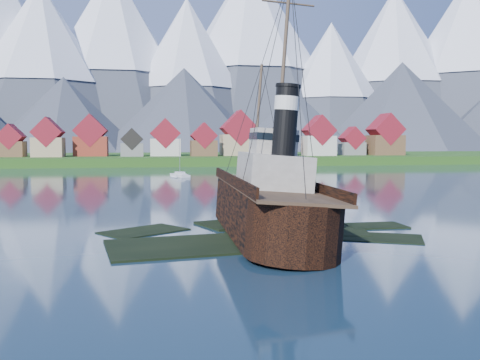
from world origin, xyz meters
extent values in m
plane|color=#152A3C|center=(0.00, 0.00, 0.00)|extent=(1400.00, 1400.00, 0.00)
cube|color=black|center=(-3.00, -2.00, -0.32)|extent=(19.08, 11.42, 1.00)
cube|color=black|center=(6.00, 4.00, -0.38)|extent=(15.15, 9.76, 1.00)
cube|color=black|center=(2.00, 9.00, -0.28)|extent=(11.45, 9.06, 1.00)
cube|color=black|center=(12.00, -1.00, -0.42)|extent=(10.27, 8.34, 1.00)
cube|color=black|center=(-9.00, 6.00, -0.40)|extent=(9.42, 8.68, 1.00)
cube|color=black|center=(15.00, 5.00, -0.35)|extent=(6.00, 4.00, 1.00)
cube|color=#1B4413|center=(0.00, 170.00, 0.00)|extent=(600.00, 80.00, 3.20)
cube|color=#3F3D38|center=(0.00, 132.00, 0.00)|extent=(600.00, 2.50, 2.00)
cube|color=brown|center=(-56.00, 153.00, 5.75)|extent=(9.00, 8.00, 5.50)
cube|color=maroon|center=(-56.00, 153.00, 10.12)|extent=(9.16, 8.16, 9.16)
cube|color=tan|center=(-43.00, 150.00, 6.40)|extent=(10.50, 9.00, 6.80)
cube|color=maroon|center=(-43.00, 150.00, 11.69)|extent=(10.69, 9.18, 10.69)
cube|color=maroon|center=(-29.00, 156.00, 6.60)|extent=(12.00, 8.50, 7.20)
cube|color=maroon|center=(-29.00, 156.00, 12.36)|extent=(12.22, 8.67, 12.22)
cube|color=slate|center=(-14.00, 151.00, 5.40)|extent=(8.00, 7.00, 4.80)
cube|color=black|center=(-14.00, 151.00, 9.24)|extent=(8.15, 7.14, 8.15)
cube|color=beige|center=(-2.00, 154.00, 6.20)|extent=(11.00, 9.50, 6.40)
cube|color=maroon|center=(-2.00, 154.00, 11.38)|extent=(11.20, 9.69, 11.20)
cube|color=brown|center=(12.00, 150.00, 5.90)|extent=(9.50, 8.00, 5.80)
cube|color=maroon|center=(12.00, 150.00, 10.51)|extent=(9.67, 8.16, 9.67)
cube|color=tan|center=(26.00, 155.00, 7.00)|extent=(13.50, 10.00, 8.00)
cube|color=maroon|center=(26.00, 155.00, 13.43)|extent=(13.75, 10.20, 13.75)
cube|color=maroon|center=(42.00, 152.00, 6.10)|extent=(10.00, 8.50, 6.20)
cube|color=black|center=(42.00, 152.00, 11.00)|extent=(10.18, 8.67, 10.18)
cube|color=beige|center=(56.00, 149.00, 6.75)|extent=(11.50, 9.00, 7.50)
cube|color=maroon|center=(56.00, 149.00, 12.57)|extent=(11.71, 9.18, 11.71)
cube|color=slate|center=(71.00, 153.00, 5.50)|extent=(9.00, 7.50, 5.00)
cube|color=maroon|center=(71.00, 153.00, 9.62)|extent=(9.16, 7.65, 9.16)
cube|color=brown|center=(84.00, 151.00, 6.90)|extent=(12.50, 10.00, 7.80)
cube|color=maroon|center=(84.00, 151.00, 13.05)|extent=(12.73, 10.20, 12.73)
cone|color=#2D333D|center=(-100.00, 455.00, 73.00)|extent=(180.00, 180.00, 150.00)
cone|color=white|center=(-100.00, 455.00, 103.00)|extent=(111.60, 111.60, 90.00)
cone|color=#2D333D|center=(-40.00, 495.00, 88.00)|extent=(210.00, 210.00, 180.00)
cone|color=white|center=(-40.00, 495.00, 124.00)|extent=(130.20, 130.20, 108.00)
cone|color=#2D333D|center=(30.00, 470.00, 70.50)|extent=(170.00, 170.00, 145.00)
cone|color=white|center=(30.00, 470.00, 99.50)|extent=(105.40, 105.40, 87.00)
cone|color=#2D333D|center=(100.00, 515.00, 98.00)|extent=(240.00, 240.00, 200.00)
cone|color=white|center=(100.00, 515.00, 138.00)|extent=(148.80, 148.80, 120.00)
cone|color=#2D333D|center=(170.00, 460.00, 60.50)|extent=(150.00, 150.00, 125.00)
cone|color=white|center=(170.00, 460.00, 85.50)|extent=(93.00, 93.00, 75.00)
cone|color=#2D333D|center=(250.00, 490.00, 83.00)|extent=(200.00, 200.00, 170.00)
cone|color=white|center=(250.00, 490.00, 117.00)|extent=(124.00, 124.00, 102.00)
cone|color=#2D333D|center=(330.00, 475.00, 93.00)|extent=(230.00, 230.00, 190.00)
cone|color=white|center=(330.00, 475.00, 131.00)|extent=(142.60, 142.60, 114.00)
cone|color=#2D333D|center=(-70.00, 374.00, 27.00)|extent=(120.00, 120.00, 58.00)
cone|color=#2D333D|center=(20.00, 369.00, 31.00)|extent=(136.00, 136.00, 66.00)
cone|color=#2D333D|center=(110.00, 373.00, 23.00)|extent=(110.00, 110.00, 50.00)
cone|color=#2D333D|center=(200.00, 370.00, 35.50)|extent=(150.00, 150.00, 75.00)
cube|color=black|center=(2.34, 1.57, 2.34)|extent=(7.31, 21.06, 4.39)
cone|color=black|center=(2.34, 15.24, 2.34)|extent=(7.31, 7.31, 7.31)
cylinder|color=black|center=(2.34, -8.96, 2.34)|extent=(7.31, 7.31, 4.39)
cube|color=#4C3826|center=(2.34, 1.57, 4.64)|extent=(7.17, 27.79, 0.26)
cube|color=black|center=(-1.18, 1.57, 5.11)|extent=(0.21, 26.92, 0.94)
cube|color=black|center=(5.85, 1.57, 5.11)|extent=(0.21, 26.92, 0.94)
cube|color=#ADA89E|center=(2.34, 0.01, 6.21)|extent=(5.43, 8.88, 3.13)
cube|color=#ADA89E|center=(2.34, 1.05, 8.93)|extent=(3.76, 4.18, 2.30)
cylinder|color=black|center=(2.34, -3.44, 10.70)|extent=(1.99, 1.99, 5.85)
cylinder|color=silver|center=(2.34, -3.44, 12.17)|extent=(2.09, 2.09, 1.15)
cylinder|color=#473828|center=(2.34, 9.93, 11.02)|extent=(0.29, 0.29, 12.54)
cylinder|color=#473828|center=(2.34, -1.04, 16.87)|extent=(0.33, 0.33, 13.58)
cube|color=silver|center=(19.15, 73.81, 0.11)|extent=(3.59, 9.71, 1.34)
cube|color=silver|center=(19.15, 73.81, 1.17)|extent=(2.42, 2.90, 0.78)
cylinder|color=gray|center=(19.15, 73.81, 6.58)|extent=(0.16, 0.16, 11.60)
cube|color=silver|center=(-0.74, 84.42, 0.09)|extent=(4.59, 8.77, 1.02)
cube|color=silver|center=(-0.74, 84.42, 0.89)|extent=(2.51, 2.84, 0.60)
cylinder|color=gray|center=(-0.74, 84.42, 5.03)|extent=(0.12, 0.12, 8.86)
camera|label=1|loc=(-8.54, -47.33, 9.11)|focal=40.00mm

